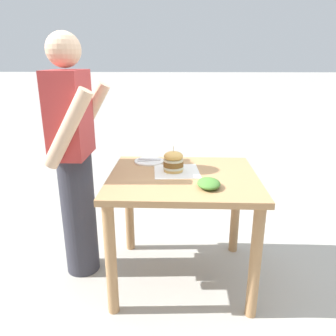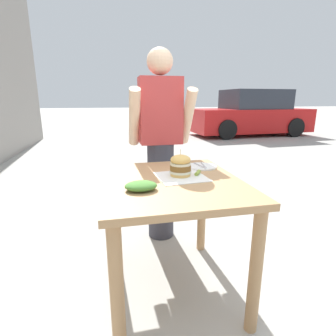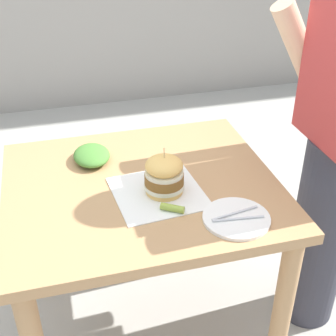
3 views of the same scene
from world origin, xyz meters
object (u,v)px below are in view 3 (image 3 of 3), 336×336
at_px(side_salad, 92,155).
at_px(side_plate_with_forks, 236,218).
at_px(patio_table, 142,214).
at_px(sandwich, 164,175).
at_px(pickle_spear, 172,208).

bearing_deg(side_salad, side_plate_with_forks, 39.25).
relative_size(patio_table, sandwich, 5.60).
height_order(patio_table, sandwich, sandwich).
relative_size(patio_table, side_salad, 5.45).
height_order(sandwich, side_plate_with_forks, sandwich).
bearing_deg(patio_table, pickle_spear, 18.17).
xyz_separation_m(pickle_spear, side_salad, (-0.40, -0.22, 0.01)).
xyz_separation_m(patio_table, side_salad, (-0.21, -0.15, 0.17)).
bearing_deg(side_plate_with_forks, patio_table, -138.71).
height_order(sandwich, side_salad, sandwich).
distance_m(sandwich, side_salad, 0.36).
relative_size(pickle_spear, side_salad, 0.44).
distance_m(sandwich, pickle_spear, 0.13).
bearing_deg(pickle_spear, patio_table, -161.83).
relative_size(patio_table, pickle_spear, 12.30).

